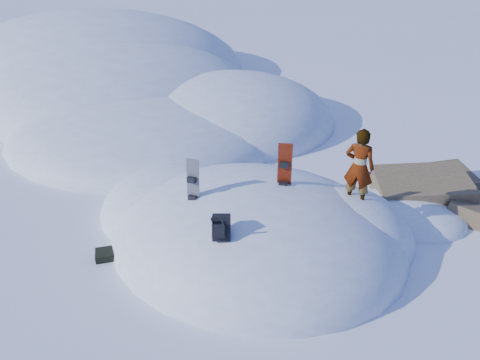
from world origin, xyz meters
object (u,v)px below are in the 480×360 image
(snowboard_dark, at_px, (193,190))
(backpack, at_px, (221,228))
(person, at_px, (359,167))
(snowboard_red, at_px, (284,176))

(snowboard_dark, distance_m, backpack, 1.49)
(snowboard_dark, distance_m, person, 3.69)
(snowboard_dark, height_order, backpack, snowboard_dark)
(snowboard_dark, bearing_deg, person, 24.63)
(snowboard_red, height_order, person, person)
(snowboard_red, height_order, snowboard_dark, snowboard_red)
(snowboard_red, bearing_deg, person, 2.16)
(snowboard_red, bearing_deg, snowboard_dark, -161.02)
(snowboard_dark, relative_size, person, 0.84)
(person, bearing_deg, snowboard_red, 22.68)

